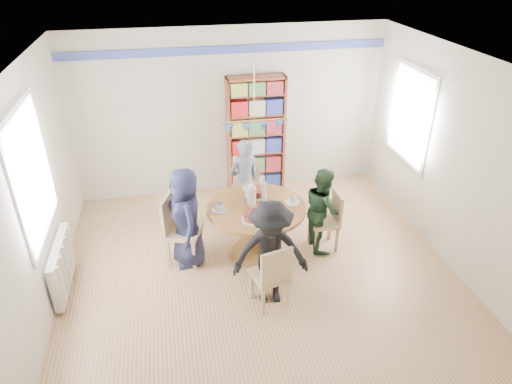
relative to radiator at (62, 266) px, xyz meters
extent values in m
plane|color=tan|center=(2.42, -0.30, -0.35)|extent=(5.00, 5.00, 0.00)
plane|color=white|center=(2.42, -0.30, 2.35)|extent=(5.00, 5.00, 0.00)
plane|color=beige|center=(2.42, 2.20, 1.00)|extent=(5.00, 0.00, 5.00)
plane|color=beige|center=(2.42, -2.80, 1.00)|extent=(5.00, 0.00, 5.00)
plane|color=beige|center=(-0.08, -0.30, 1.00)|extent=(0.00, 5.00, 5.00)
plane|color=beige|center=(4.92, -0.30, 1.00)|extent=(0.00, 5.00, 5.00)
cube|color=#364496|center=(2.42, 2.18, 2.00)|extent=(5.00, 0.02, 0.12)
cube|color=white|center=(-0.07, 0.00, 1.25)|extent=(0.03, 1.32, 1.52)
cube|color=white|center=(-0.05, 0.00, 1.25)|extent=(0.01, 1.20, 1.40)
cube|color=white|center=(4.90, 1.00, 1.20)|extent=(0.03, 1.12, 1.42)
cube|color=white|center=(4.88, 1.00, 1.20)|extent=(0.01, 1.00, 1.30)
cylinder|color=gold|center=(2.42, 0.20, 1.98)|extent=(0.01, 0.01, 0.75)
cylinder|color=gold|center=(2.42, 0.20, 1.60)|extent=(0.80, 0.02, 0.02)
cone|color=#456DC2|center=(2.12, 0.20, 1.52)|extent=(0.11, 0.11, 0.10)
cone|color=#456DC2|center=(2.32, 0.20, 1.52)|extent=(0.11, 0.11, 0.10)
cone|color=#456DC2|center=(2.52, 0.20, 1.52)|extent=(0.11, 0.11, 0.10)
cone|color=#456DC2|center=(2.72, 0.20, 1.52)|extent=(0.11, 0.11, 0.10)
cube|color=silver|center=(0.00, 0.00, 0.00)|extent=(0.10, 1.00, 0.60)
cube|color=silver|center=(0.06, -0.40, 0.00)|extent=(0.02, 0.06, 0.56)
cube|color=silver|center=(0.06, -0.20, 0.00)|extent=(0.02, 0.06, 0.56)
cube|color=silver|center=(0.06, 0.00, 0.00)|extent=(0.02, 0.06, 0.56)
cube|color=silver|center=(0.06, 0.20, 0.00)|extent=(0.02, 0.06, 0.56)
cube|color=silver|center=(0.06, 0.40, 0.00)|extent=(0.02, 0.06, 0.56)
cylinder|color=brown|center=(2.45, 0.25, 0.37)|extent=(1.30, 1.30, 0.05)
cylinder|color=brown|center=(2.45, 0.25, 0.00)|extent=(0.16, 0.16, 0.70)
cylinder|color=brown|center=(2.45, 0.25, -0.33)|extent=(0.70, 0.70, 0.04)
cube|color=tan|center=(1.49, 0.28, 0.11)|extent=(0.55, 0.55, 0.05)
cube|color=tan|center=(1.31, 0.35, 0.36)|extent=(0.19, 0.41, 0.51)
cube|color=tan|center=(1.59, 0.06, -0.13)|extent=(0.05, 0.05, 0.44)
cube|color=tan|center=(1.71, 0.38, -0.13)|extent=(0.05, 0.05, 0.44)
cube|color=tan|center=(1.26, 0.18, -0.13)|extent=(0.05, 0.05, 0.44)
cube|color=tan|center=(1.39, 0.50, -0.13)|extent=(0.05, 0.05, 0.44)
cube|color=tan|center=(3.40, 0.22, 0.05)|extent=(0.38, 0.38, 0.04)
cube|color=tan|center=(3.56, 0.22, 0.27)|extent=(0.04, 0.37, 0.44)
cube|color=tan|center=(3.25, 0.37, -0.16)|extent=(0.04, 0.04, 0.38)
cube|color=tan|center=(3.24, 0.07, -0.16)|extent=(0.04, 0.04, 0.38)
cube|color=tan|center=(3.55, 0.37, -0.16)|extent=(0.04, 0.04, 0.38)
cube|color=tan|center=(3.54, 0.07, -0.16)|extent=(0.04, 0.04, 0.38)
cube|color=tan|center=(2.46, 1.20, 0.09)|extent=(0.53, 0.53, 0.05)
cube|color=tan|center=(2.52, 1.38, 0.33)|extent=(0.40, 0.18, 0.49)
cube|color=tan|center=(2.24, 1.11, -0.14)|extent=(0.05, 0.05, 0.42)
cube|color=tan|center=(2.55, 0.99, -0.14)|extent=(0.05, 0.05, 0.42)
cube|color=tan|center=(2.36, 1.42, -0.14)|extent=(0.05, 0.05, 0.42)
cube|color=tan|center=(2.67, 1.30, -0.14)|extent=(0.05, 0.05, 0.42)
cube|color=tan|center=(2.40, -0.74, 0.06)|extent=(0.47, 0.47, 0.05)
cube|color=tan|center=(2.45, -0.91, 0.29)|extent=(0.38, 0.13, 0.46)
cube|color=tan|center=(2.52, -0.55, -0.15)|extent=(0.04, 0.04, 0.39)
cube|color=tan|center=(2.22, -0.63, -0.15)|extent=(0.04, 0.04, 0.39)
cube|color=tan|center=(2.59, -0.85, -0.15)|extent=(0.04, 0.04, 0.39)
cube|color=tan|center=(2.29, -0.93, -0.15)|extent=(0.04, 0.04, 0.39)
imported|color=#191C38|center=(1.54, 0.26, 0.33)|extent=(0.54, 0.73, 1.37)
imported|color=#1A351F|center=(3.37, 0.24, 0.25)|extent=(0.47, 0.59, 1.20)
imported|color=gray|center=(2.44, 1.11, 0.32)|extent=(0.56, 0.45, 1.34)
imported|color=black|center=(2.43, -0.69, 0.33)|extent=(0.92, 0.59, 1.35)
cube|color=brown|center=(2.36, 2.04, 0.63)|extent=(0.04, 0.28, 1.96)
cube|color=brown|center=(3.26, 2.04, 0.63)|extent=(0.04, 0.28, 1.96)
cube|color=brown|center=(2.81, 2.04, 1.60)|extent=(0.94, 0.28, 0.04)
cube|color=brown|center=(2.81, 2.04, -0.32)|extent=(0.94, 0.28, 0.06)
cube|color=brown|center=(2.81, 2.17, 0.63)|extent=(0.94, 0.02, 1.96)
cube|color=brown|center=(2.81, 2.04, 0.02)|extent=(0.88, 0.26, 0.02)
cube|color=brown|center=(2.81, 2.04, 0.35)|extent=(0.88, 0.26, 0.02)
cube|color=brown|center=(2.81, 2.04, 0.68)|extent=(0.88, 0.26, 0.02)
cube|color=brown|center=(2.81, 2.04, 1.01)|extent=(0.88, 0.26, 0.02)
cube|color=brown|center=(2.81, 2.04, 1.33)|extent=(0.88, 0.26, 0.02)
cube|color=#B21B1B|center=(2.53, 2.02, -0.17)|extent=(0.26, 0.21, 0.24)
cube|color=beige|center=(2.81, 2.02, -0.17)|extent=(0.26, 0.21, 0.24)
cube|color=navy|center=(3.09, 2.02, -0.17)|extent=(0.26, 0.21, 0.24)
cube|color=#BEC14D|center=(2.53, 2.02, 0.16)|extent=(0.26, 0.21, 0.24)
cube|color=#447440|center=(2.81, 2.02, 0.16)|extent=(0.26, 0.21, 0.24)
cube|color=maroon|center=(3.09, 2.02, 0.16)|extent=(0.26, 0.21, 0.24)
cube|color=#B21B1B|center=(2.53, 2.02, 0.49)|extent=(0.26, 0.21, 0.24)
cube|color=beige|center=(2.81, 2.02, 0.49)|extent=(0.26, 0.21, 0.24)
cube|color=navy|center=(3.09, 2.02, 0.49)|extent=(0.26, 0.21, 0.24)
cube|color=#BEC14D|center=(2.53, 2.02, 0.81)|extent=(0.26, 0.21, 0.24)
cube|color=#447440|center=(2.81, 2.02, 0.81)|extent=(0.26, 0.21, 0.24)
cube|color=maroon|center=(3.09, 2.02, 0.81)|extent=(0.26, 0.21, 0.24)
cube|color=#B21B1B|center=(2.53, 2.02, 1.14)|extent=(0.26, 0.21, 0.24)
cube|color=beige|center=(2.81, 2.02, 1.14)|extent=(0.26, 0.21, 0.24)
cube|color=navy|center=(3.09, 2.02, 1.14)|extent=(0.26, 0.21, 0.24)
cube|color=#BEC14D|center=(2.53, 2.02, 1.45)|extent=(0.26, 0.21, 0.20)
cube|color=#447440|center=(2.81, 2.02, 1.45)|extent=(0.26, 0.21, 0.20)
cube|color=maroon|center=(3.09, 2.02, 1.45)|extent=(0.26, 0.21, 0.20)
cylinder|color=white|center=(2.40, 0.33, 0.52)|extent=(0.12, 0.12, 0.24)
sphere|color=white|center=(2.40, 0.33, 0.64)|extent=(0.09, 0.09, 0.09)
cylinder|color=silver|center=(2.58, 0.37, 0.54)|extent=(0.07, 0.07, 0.29)
cylinder|color=#456DC2|center=(2.58, 0.37, 0.70)|extent=(0.03, 0.03, 0.03)
cylinder|color=white|center=(2.50, 0.53, 0.41)|extent=(0.31, 0.31, 0.01)
cylinder|color=maroon|center=(2.50, 0.53, 0.46)|extent=(0.24, 0.24, 0.09)
cylinder|color=white|center=(2.35, -0.06, 0.41)|extent=(0.31, 0.31, 0.01)
cylinder|color=maroon|center=(2.35, -0.06, 0.46)|extent=(0.24, 0.24, 0.09)
cylinder|color=white|center=(1.96, 0.25, 0.41)|extent=(0.20, 0.20, 0.01)
imported|color=white|center=(1.96, 0.25, 0.45)|extent=(0.13, 0.13, 0.10)
cylinder|color=white|center=(2.94, 0.25, 0.41)|extent=(0.20, 0.20, 0.01)
imported|color=white|center=(2.94, 0.25, 0.45)|extent=(0.10, 0.10, 0.09)
cylinder|color=white|center=(2.45, 0.73, 0.41)|extent=(0.20, 0.20, 0.01)
imported|color=white|center=(2.45, 0.73, 0.45)|extent=(0.13, 0.13, 0.10)
cylinder|color=white|center=(2.45, -0.24, 0.41)|extent=(0.20, 0.20, 0.01)
imported|color=white|center=(2.45, -0.24, 0.45)|extent=(0.10, 0.10, 0.09)
camera|label=1|loc=(1.43, -4.75, 3.49)|focal=32.00mm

